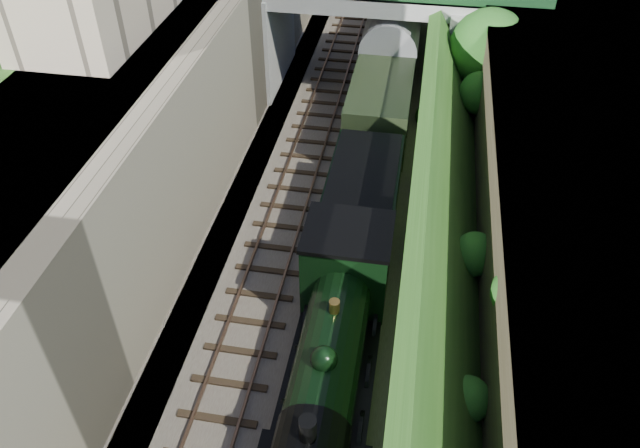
# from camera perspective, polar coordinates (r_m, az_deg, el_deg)

# --- Properties ---
(trackbed) EXTENTS (10.00, 90.00, 0.20)m
(trackbed) POSITION_cam_1_polar(r_m,az_deg,el_deg) (32.67, 3.49, 9.21)
(trackbed) COLOR #473F38
(trackbed) RESTS_ON ground
(retaining_wall) EXTENTS (1.00, 90.00, 7.00)m
(retaining_wall) POSITION_cam_1_polar(r_m,az_deg,el_deg) (32.04, -6.42, 15.27)
(retaining_wall) COLOR #756B56
(retaining_wall) RESTS_ON ground
(street_plateau_left) EXTENTS (6.00, 90.00, 7.00)m
(street_plateau_left) POSITION_cam_1_polar(r_m,az_deg,el_deg) (33.13, -12.49, 15.45)
(street_plateau_left) COLOR #262628
(street_plateau_left) RESTS_ON ground
(street_plateau_right) EXTENTS (8.00, 90.00, 6.25)m
(street_plateau_right) POSITION_cam_1_polar(r_m,az_deg,el_deg) (31.78, 21.33, 11.76)
(street_plateau_right) COLOR #262628
(street_plateau_right) RESTS_ON ground
(embankment_slope) EXTENTS (4.16, 90.00, 6.36)m
(embankment_slope) POSITION_cam_1_polar(r_m,az_deg,el_deg) (32.27, 13.00, 13.21)
(embankment_slope) COLOR #1E4714
(embankment_slope) RESTS_ON ground
(track_left) EXTENTS (2.50, 90.00, 0.20)m
(track_left) POSITION_cam_1_polar(r_m,az_deg,el_deg) (32.83, -0.02, 9.75)
(track_left) COLOR black
(track_left) RESTS_ON trackbed
(track_right) EXTENTS (2.50, 90.00, 0.20)m
(track_right) POSITION_cam_1_polar(r_m,az_deg,el_deg) (32.51, 5.62, 9.21)
(track_right) COLOR black
(track_right) RESTS_ON trackbed
(road_bridge) EXTENTS (16.00, 6.40, 7.25)m
(road_bridge) POSITION_cam_1_polar(r_m,az_deg,el_deg) (34.40, 6.29, 18.13)
(road_bridge) COLOR gray
(road_bridge) RESTS_ON ground
(tree) EXTENTS (3.60, 3.80, 6.60)m
(tree) POSITION_cam_1_polar(r_m,az_deg,el_deg) (30.39, 15.31, 15.06)
(tree) COLOR black
(tree) RESTS_ON ground
(locomotive) EXTENTS (3.10, 10.22, 3.83)m
(locomotive) POSITION_cam_1_polar(r_m,az_deg,el_deg) (19.24, 1.18, -11.09)
(locomotive) COLOR black
(locomotive) RESTS_ON trackbed
(tender) EXTENTS (2.70, 6.00, 3.05)m
(tender) POSITION_cam_1_polar(r_m,az_deg,el_deg) (24.65, 3.86, 1.81)
(tender) COLOR black
(tender) RESTS_ON trackbed
(coach_front) EXTENTS (2.90, 18.00, 3.70)m
(coach_front) POSITION_cam_1_polar(r_m,az_deg,el_deg) (35.20, 6.48, 15.03)
(coach_front) COLOR black
(coach_front) RESTS_ON trackbed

